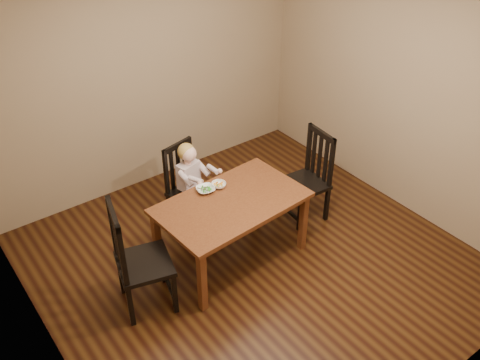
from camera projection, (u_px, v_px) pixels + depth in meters
room at (256, 149)px, 4.69m from camera, size 4.01×4.01×2.71m
dining_table at (232, 208)px, 5.17m from camera, size 1.48×0.95×0.71m
chair_child at (188, 187)px, 5.76m from camera, size 0.49×0.48×0.96m
chair_left at (137, 260)px, 4.69m from camera, size 0.57×0.59×1.13m
chair_right at (309, 178)px, 5.84m from camera, size 0.47×0.49×1.04m
toddler at (190, 178)px, 5.65m from camera, size 0.39×0.45×0.54m
bowl_peas at (206, 190)px, 5.24m from camera, size 0.21×0.21×0.04m
bowl_veg at (219, 185)px, 5.30m from camera, size 0.19×0.19×0.05m
fork at (203, 190)px, 5.19m from camera, size 0.10×0.08×0.04m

